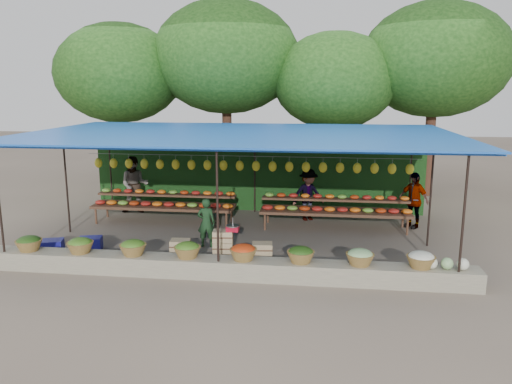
# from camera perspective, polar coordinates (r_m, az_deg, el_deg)

# --- Properties ---
(ground) EXTENTS (60.00, 60.00, 0.00)m
(ground) POSITION_cam_1_polar(r_m,az_deg,el_deg) (13.33, -1.78, -5.34)
(ground) COLOR brown
(ground) RESTS_ON ground
(stone_curb) EXTENTS (10.60, 0.55, 0.40)m
(stone_curb) POSITION_cam_1_polar(r_m,az_deg,el_deg) (10.70, -4.14, -8.63)
(stone_curb) COLOR #726B5B
(stone_curb) RESTS_ON ground
(stall_canopy) EXTENTS (10.80, 6.60, 2.82)m
(stall_canopy) POSITION_cam_1_polar(r_m,az_deg,el_deg) (12.87, -1.80, 6.20)
(stall_canopy) COLOR black
(stall_canopy) RESTS_ON ground
(produce_baskets) EXTENTS (8.98, 0.58, 0.34)m
(produce_baskets) POSITION_cam_1_polar(r_m,az_deg,el_deg) (10.60, -4.70, -6.76)
(produce_baskets) COLOR brown
(produce_baskets) RESTS_ON stone_curb
(netting_backdrop) EXTENTS (10.60, 0.06, 2.50)m
(netting_backdrop) POSITION_cam_1_polar(r_m,az_deg,el_deg) (16.08, -0.03, 2.23)
(netting_backdrop) COLOR #1D4F1C
(netting_backdrop) RESTS_ON ground
(tree_row) EXTENTS (16.51, 5.50, 7.12)m
(tree_row) POSITION_cam_1_polar(r_m,az_deg,el_deg) (18.73, 2.74, 14.19)
(tree_row) COLOR #391F15
(tree_row) RESTS_ON ground
(fruit_table_left) EXTENTS (4.21, 0.95, 0.93)m
(fruit_table_left) POSITION_cam_1_polar(r_m,az_deg,el_deg) (15.01, -10.40, -1.16)
(fruit_table_left) COLOR #4B311E
(fruit_table_left) RESTS_ON ground
(fruit_table_right) EXTENTS (4.21, 0.95, 0.93)m
(fruit_table_right) POSITION_cam_1_polar(r_m,az_deg,el_deg) (14.32, 9.04, -1.75)
(fruit_table_right) COLOR #4B311E
(fruit_table_right) RESTS_ON ground
(crate_counter) EXTENTS (2.38, 0.39, 0.77)m
(crate_counter) POSITION_cam_1_polar(r_m,az_deg,el_deg) (11.47, -3.92, -6.62)
(crate_counter) COLOR #A2845D
(crate_counter) RESTS_ON ground
(weighing_scale) EXTENTS (0.29, 0.29, 0.31)m
(weighing_scale) POSITION_cam_1_polar(r_m,az_deg,el_deg) (11.27, -2.68, -4.11)
(weighing_scale) COLOR red
(weighing_scale) RESTS_ON crate_counter
(vendor_seated) EXTENTS (0.47, 0.33, 1.25)m
(vendor_seated) POSITION_cam_1_polar(r_m,az_deg,el_deg) (12.57, -5.71, -3.50)
(vendor_seated) COLOR #1B3C1E
(vendor_seated) RESTS_ON ground
(customer_left) EXTENTS (1.02, 0.87, 1.82)m
(customer_left) POSITION_cam_1_polar(r_m,az_deg,el_deg) (16.29, -13.69, 0.80)
(customer_left) COLOR slate
(customer_left) RESTS_ON ground
(customer_mid) EXTENTS (1.16, 0.97, 1.56)m
(customer_mid) POSITION_cam_1_polar(r_m,az_deg,el_deg) (15.05, 5.98, -0.32)
(customer_mid) COLOR slate
(customer_mid) RESTS_ON ground
(customer_right) EXTENTS (0.95, 0.93, 1.60)m
(customer_right) POSITION_cam_1_polar(r_m,az_deg,el_deg) (14.87, 17.55, -0.88)
(customer_right) COLOR slate
(customer_right) RESTS_ON ground
(blue_crate_front) EXTENTS (0.66, 0.55, 0.34)m
(blue_crate_front) POSITION_cam_1_polar(r_m,az_deg,el_deg) (13.10, -22.39, -5.80)
(blue_crate_front) COLOR navy
(blue_crate_front) RESTS_ON ground
(blue_crate_back) EXTENTS (0.62, 0.51, 0.33)m
(blue_crate_back) POSITION_cam_1_polar(r_m,az_deg,el_deg) (13.02, -18.41, -5.63)
(blue_crate_back) COLOR navy
(blue_crate_back) RESTS_ON ground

